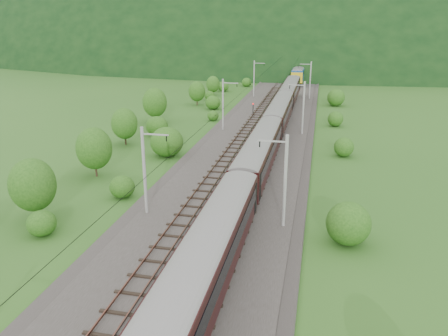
# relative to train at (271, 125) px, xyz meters

# --- Properties ---
(ground) EXTENTS (600.00, 600.00, 0.00)m
(ground) POSITION_rel_train_xyz_m (-2.40, -23.26, -3.53)
(ground) COLOR #29571B
(ground) RESTS_ON ground
(railbed) EXTENTS (14.00, 220.00, 0.30)m
(railbed) POSITION_rel_train_xyz_m (-2.40, -13.26, -3.38)
(railbed) COLOR #38332D
(railbed) RESTS_ON ground
(track_left) EXTENTS (2.40, 220.00, 0.27)m
(track_left) POSITION_rel_train_xyz_m (-4.80, -13.26, -3.16)
(track_left) COLOR #563025
(track_left) RESTS_ON railbed
(track_right) EXTENTS (2.40, 220.00, 0.27)m
(track_right) POSITION_rel_train_xyz_m (0.00, -13.26, -3.16)
(track_right) COLOR #563025
(track_right) RESTS_ON railbed
(catenary_left) EXTENTS (2.54, 192.28, 8.00)m
(catenary_left) POSITION_rel_train_xyz_m (-8.52, 8.74, 0.97)
(catenary_left) COLOR gray
(catenary_left) RESTS_ON railbed
(catenary_right) EXTENTS (2.54, 192.28, 8.00)m
(catenary_right) POSITION_rel_train_xyz_m (3.72, 8.74, 0.97)
(catenary_right) COLOR gray
(catenary_right) RESTS_ON railbed
(overhead_wires) EXTENTS (4.83, 198.00, 0.03)m
(overhead_wires) POSITION_rel_train_xyz_m (-2.40, -13.26, 3.57)
(overhead_wires) COLOR black
(overhead_wires) RESTS_ON ground
(mountain_main) EXTENTS (504.00, 360.00, 244.00)m
(mountain_main) POSITION_rel_train_xyz_m (-2.40, 236.74, -3.53)
(mountain_main) COLOR black
(mountain_main) RESTS_ON ground
(mountain_ridge) EXTENTS (336.00, 280.00, 132.00)m
(mountain_ridge) POSITION_rel_train_xyz_m (-122.40, 276.74, -3.53)
(mountain_ridge) COLOR black
(mountain_ridge) RESTS_ON ground
(train) EXTENTS (2.98, 141.68, 5.18)m
(train) POSITION_rel_train_xyz_m (0.00, 0.00, 0.00)
(train) COLOR black
(train) RESTS_ON ground
(hazard_post_near) EXTENTS (0.14, 0.14, 1.33)m
(hazard_post_near) POSITION_rel_train_xyz_m (-2.96, 29.26, -2.56)
(hazard_post_near) COLOR red
(hazard_post_near) RESTS_ON railbed
(hazard_post_far) EXTENTS (0.16, 0.16, 1.51)m
(hazard_post_far) POSITION_rel_train_xyz_m (-2.06, 34.18, -2.47)
(hazard_post_far) COLOR red
(hazard_post_far) RESTS_ON railbed
(signal) EXTENTS (0.25, 0.25, 2.28)m
(signal) POSITION_rel_train_xyz_m (-5.59, 20.36, -1.89)
(signal) COLOR black
(signal) RESTS_ON railbed
(vegetation_left) EXTENTS (12.81, 144.14, 6.07)m
(vegetation_left) POSITION_rel_train_xyz_m (-17.51, -7.87, -0.86)
(vegetation_left) COLOR #1E4B14
(vegetation_left) RESTS_ON ground
(vegetation_right) EXTENTS (7.08, 103.54, 3.17)m
(vegetation_right) POSITION_rel_train_xyz_m (9.24, -15.10, -2.07)
(vegetation_right) COLOR #1E4B14
(vegetation_right) RESTS_ON ground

